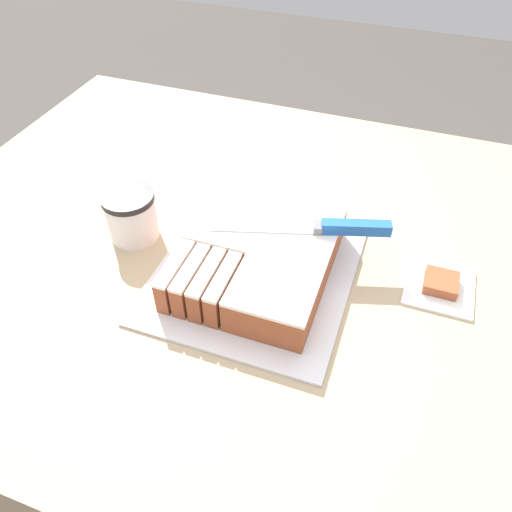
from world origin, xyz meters
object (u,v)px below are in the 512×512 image
object	(u,v)px
cake_board	(256,271)
coffee_cup	(131,215)
cake	(259,255)
knife	(337,228)
brownie	(441,281)

from	to	relation	value
cake_board	coffee_cup	bearing A→B (deg)	176.55
cake	knife	distance (m)	0.15
coffee_cup	brownie	world-z (taller)	coffee_cup
knife	brownie	distance (m)	0.21
cake	knife	bearing A→B (deg)	29.37
coffee_cup	brownie	size ratio (longest dim) A/B	1.73
coffee_cup	brownie	distance (m)	0.58
cake_board	cake	size ratio (longest dim) A/B	1.29
knife	coffee_cup	distance (m)	0.39
knife	cake	bearing A→B (deg)	12.70
cake	brownie	bearing A→B (deg)	12.41
cake	coffee_cup	size ratio (longest dim) A/B	3.03
cake	coffee_cup	bearing A→B (deg)	177.54
cake_board	cake	xyz separation A→B (m)	(0.00, 0.00, 0.04)
cake_board	brownie	distance (m)	0.33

